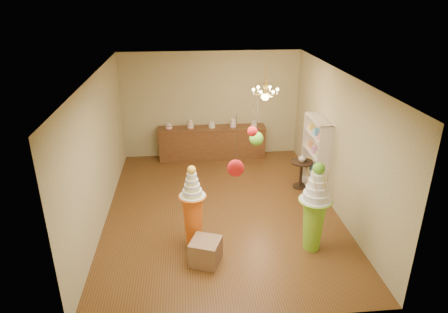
{
  "coord_description": "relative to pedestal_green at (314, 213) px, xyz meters",
  "views": [
    {
      "loc": [
        -0.7,
        -7.7,
        4.57
      ],
      "look_at": [
        0.05,
        0.0,
        1.28
      ],
      "focal_mm": 32.0,
      "sensor_mm": 36.0,
      "label": 1
    }
  ],
  "objects": [
    {
      "name": "wall_right",
      "position": [
        0.94,
        1.58,
        0.74
      ],
      "size": [
        0.04,
        6.5,
        3.0
      ],
      "primitive_type": "cube",
      "color": "tan",
      "rests_on": "ground"
    },
    {
      "name": "pedestal_orange",
      "position": [
        -2.21,
        0.28,
        -0.07
      ],
      "size": [
        0.59,
        0.59,
        1.68
      ],
      "rotation": [
        0.0,
        0.0,
        -0.31
      ],
      "color": "orange",
      "rests_on": "floor"
    },
    {
      "name": "pom_red_left",
      "position": [
        -1.59,
        -1.01,
        1.45
      ],
      "size": [
        0.24,
        0.24,
        0.92
      ],
      "color": "#463F33",
      "rests_on": "ceiling"
    },
    {
      "name": "pom_green_mid",
      "position": [
        -1.11,
        0.05,
        1.48
      ],
      "size": [
        0.23,
        0.23,
        0.88
      ],
      "color": "#463F33",
      "rests_on": "ceiling"
    },
    {
      "name": "wall_left",
      "position": [
        -4.06,
        1.58,
        0.74
      ],
      "size": [
        0.04,
        6.5,
        3.0
      ],
      "primitive_type": "cube",
      "color": "tan",
      "rests_on": "ground"
    },
    {
      "name": "round_table",
      "position": [
        0.48,
        2.48,
        -0.31
      ],
      "size": [
        0.71,
        0.71,
        0.69
      ],
      "rotation": [
        0.0,
        0.0,
        -0.41
      ],
      "color": "black",
      "rests_on": "floor"
    },
    {
      "name": "sideboard",
      "position": [
        -1.56,
        4.55,
        -0.28
      ],
      "size": [
        3.04,
        0.54,
        1.16
      ],
      "color": "#59341C",
      "rests_on": "floor"
    },
    {
      "name": "pom_red_right",
      "position": [
        -1.29,
        -0.53,
        1.82
      ],
      "size": [
        0.15,
        0.15,
        0.5
      ],
      "color": "#463F33",
      "rests_on": "ceiling"
    },
    {
      "name": "wall_front",
      "position": [
        -1.56,
        -1.67,
        0.74
      ],
      "size": [
        5.0,
        0.04,
        3.0
      ],
      "primitive_type": "cube",
      "color": "tan",
      "rests_on": "ground"
    },
    {
      "name": "pedestal_green",
      "position": [
        0.0,
        0.0,
        0.0
      ],
      "size": [
        0.62,
        0.62,
        1.77
      ],
      "rotation": [
        0.0,
        0.0,
        -0.08
      ],
      "color": "#7EC12A",
      "rests_on": "floor"
    },
    {
      "name": "shelving_unit",
      "position": [
        0.78,
        2.38,
        0.14
      ],
      "size": [
        0.33,
        1.2,
        1.8
      ],
      "color": "beige",
      "rests_on": "floor"
    },
    {
      "name": "wall_back",
      "position": [
        -1.56,
        4.83,
        0.74
      ],
      "size": [
        5.0,
        0.04,
        3.0
      ],
      "primitive_type": "cube",
      "color": "tan",
      "rests_on": "ground"
    },
    {
      "name": "ceiling",
      "position": [
        -1.56,
        1.58,
        2.24
      ],
      "size": [
        6.5,
        6.5,
        0.0
      ],
      "primitive_type": "plane",
      "rotation": [
        3.14,
        0.0,
        0.0
      ],
      "color": "white",
      "rests_on": "ground"
    },
    {
      "name": "floor",
      "position": [
        -1.56,
        1.58,
        -0.76
      ],
      "size": [
        6.5,
        6.5,
        0.0
      ],
      "primitive_type": "plane",
      "color": "#553517",
      "rests_on": "ground"
    },
    {
      "name": "burlap_riser",
      "position": [
        -2.01,
        -0.23,
        -0.53
      ],
      "size": [
        0.65,
        0.65,
        0.46
      ],
      "primitive_type": "cube",
      "rotation": [
        0.0,
        0.0,
        -0.37
      ],
      "color": "#8D6B4D",
      "rests_on": "floor"
    },
    {
      "name": "chandelier",
      "position": [
        -0.44,
        2.74,
        1.54
      ],
      "size": [
        0.67,
        0.67,
        0.85
      ],
      "rotation": [
        0.0,
        0.0,
        -0.05
      ],
      "color": "gold",
      "rests_on": "ceiling"
    },
    {
      "name": "vase",
      "position": [
        0.48,
        2.48,
        0.03
      ],
      "size": [
        0.21,
        0.21,
        0.19
      ],
      "primitive_type": "imported",
      "rotation": [
        0.0,
        0.0,
        -0.18
      ],
      "color": "beige",
      "rests_on": "round_table"
    }
  ]
}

